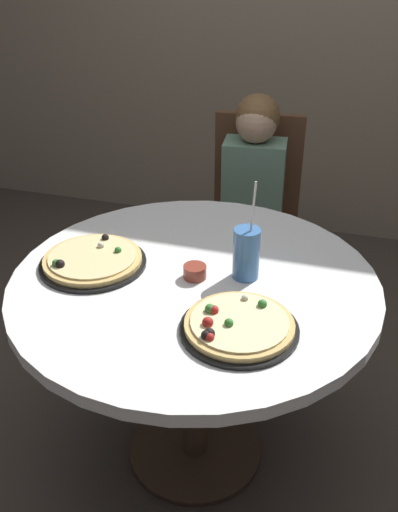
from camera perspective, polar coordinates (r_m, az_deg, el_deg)
ground_plane at (r=2.23m, az=-0.39°, el=-18.65°), size 8.00×8.00×0.00m
dining_table at (r=1.80m, az=-0.46°, el=-5.15°), size 1.12×1.12×0.75m
chair_wooden at (r=2.69m, az=5.50°, el=4.69°), size 0.44×0.44×0.95m
diner_child at (r=2.54m, az=4.99°, el=2.02°), size 0.29×0.42×1.08m
pizza_veggie at (r=1.52m, az=3.90°, el=-6.90°), size 0.32×0.32×0.05m
pizza_cheese at (r=1.83m, az=-10.49°, el=-0.43°), size 0.33×0.33×0.05m
soda_cup at (r=1.71m, az=4.71°, el=0.28°), size 0.08×0.08×0.31m
sauce_bowl at (r=1.73m, az=-0.56°, el=-1.54°), size 0.07×0.07×0.04m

